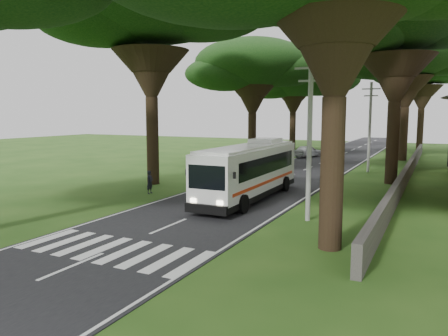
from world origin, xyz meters
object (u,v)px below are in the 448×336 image
object	(u,v)px
distant_car_a	(307,151)
pedestrian	(150,182)
distant_car_b	(330,145)
pole_far	(392,122)
pole_near	(310,136)
pole_mid	(370,126)
coach_bus	(250,170)

from	to	relation	value
distant_car_a	pedestrian	size ratio (longest dim) A/B	2.80
distant_car_b	pole_far	bearing A→B (deg)	-25.51
pole_near	pole_mid	world-z (taller)	same
coach_bus	distant_car_a	world-z (taller)	coach_bus
pole_far	pole_near	bearing A→B (deg)	-90.00
pole_far	pole_mid	bearing A→B (deg)	-90.00
coach_bus	pole_mid	bearing A→B (deg)	73.11
pole_near	pedestrian	size ratio (longest dim) A/B	5.26
pole_far	distant_car_b	world-z (taller)	pole_far
pole_mid	pedestrian	world-z (taller)	pole_mid
pole_near	coach_bus	xyz separation A→B (m)	(-4.70, 3.75, -2.39)
coach_bus	distant_car_b	world-z (taller)	coach_bus
pole_far	distant_car_b	xyz separation A→B (m)	(-8.50, 2.75, -3.49)
distant_car_a	pole_mid	bearing A→B (deg)	144.33
pole_mid	coach_bus	xyz separation A→B (m)	(-4.70, -16.25, -2.39)
pole_far	pedestrian	bearing A→B (deg)	-106.87
pole_mid	distant_car_b	size ratio (longest dim) A/B	1.99
pole_mid	distant_car_b	bearing A→B (deg)	110.49
pedestrian	distant_car_b	bearing A→B (deg)	-3.49
pole_far	pedestrian	distance (m)	39.24
distant_car_b	pedestrian	xyz separation A→B (m)	(-2.84, -40.16, 0.07)
distant_car_a	distant_car_b	size ratio (longest dim) A/B	1.06
distant_car_a	distant_car_b	bearing A→B (deg)	-74.84
pole_far	distant_car_b	bearing A→B (deg)	162.07
pole_near	pedestrian	distance (m)	12.13
pole_mid	pedestrian	distance (m)	21.06
coach_bus	pedestrian	distance (m)	6.82
pole_near	distant_car_b	size ratio (longest dim) A/B	1.99
pole_far	coach_bus	xyz separation A→B (m)	(-4.70, -36.25, -2.39)
distant_car_b	pedestrian	distance (m)	40.26
pole_far	distant_car_a	xyz separation A→B (m)	(-8.50, -9.57, -3.42)
pole_mid	pole_far	distance (m)	20.00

